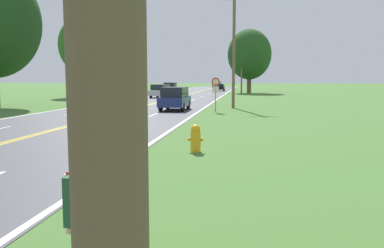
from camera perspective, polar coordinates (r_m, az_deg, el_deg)
hitchhiker_person at (r=4.40m, az=-14.28°, el=-11.44°), size 0.56×0.41×1.65m
fire_hydrant at (r=13.00m, az=0.51°, el=-1.98°), size 0.49×0.33×0.89m
traffic_sign at (r=28.40m, az=3.33°, el=5.35°), size 0.60×0.10×2.43m
utility_pole_midground at (r=32.53m, az=5.89°, el=10.50°), size 1.80×0.24×9.05m
utility_pole_far at (r=63.71m, az=6.99°, el=8.13°), size 1.80×0.24×8.31m
tree_left_verge at (r=53.38m, az=-14.92°, el=10.65°), size 6.29×6.29×10.13m
tree_behind_sign at (r=66.25m, az=8.07°, el=9.64°), size 6.94×6.94×10.16m
car_dark_blue_suv_nearest at (r=30.06m, az=-2.42°, el=3.66°), size 1.86×3.96×1.71m
car_silver_van_approaching at (r=50.52m, az=-4.45°, el=4.70°), size 2.00×4.97×1.62m
car_champagne_sedan_mid_near at (r=64.11m, az=-3.06°, el=5.07°), size 2.06×4.55×1.71m
car_black_hatchback_mid_far at (r=77.18m, az=3.92°, el=5.20°), size 1.82×4.08×1.32m
car_red_suv_receding at (r=88.67m, az=3.58°, el=5.46°), size 1.85×4.80×1.65m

